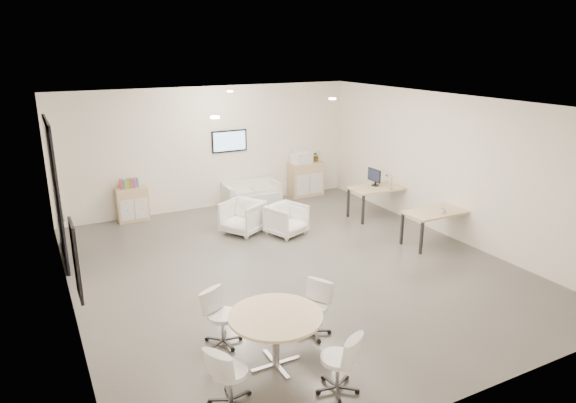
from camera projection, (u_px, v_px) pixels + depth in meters
The scene contains 20 objects.
room_shell at pixel (291, 189), 9.70m from camera, with size 9.60×10.60×4.80m.
glass_door at pixel (54, 188), 10.10m from camera, with size 0.09×1.90×2.85m.
artwork at pixel (76, 261), 6.60m from camera, with size 0.05×0.54×1.04m.
wall_tv at pixel (229, 141), 13.66m from camera, with size 0.98×0.06×0.58m.
ceiling_spots at pixel (261, 101), 9.85m from camera, with size 3.14×4.14×0.03m.
sideboard_left at pixel (133, 204), 12.71m from camera, with size 0.75×0.39×0.85m.
sideboard_right at pixel (306, 179), 14.82m from camera, with size 0.98×0.47×0.98m.
books at pixel (129, 184), 12.54m from camera, with size 0.44×0.14×0.22m.
printer at pixel (302, 157), 14.57m from camera, with size 0.55×0.47×0.37m.
loveseat at pixel (251, 194), 13.99m from camera, with size 1.53×0.82×0.56m.
blue_rug at pixel (255, 214), 13.27m from camera, with size 1.35×0.90×0.01m, color #2D428C.
armchair_left at pixel (243, 216), 11.87m from camera, with size 0.81×0.76×0.84m, color silver.
armchair_right at pixel (286, 218), 11.76m from camera, with size 0.76×0.71×0.79m, color silver.
desk_rear at pixel (379, 190), 12.93m from camera, with size 1.52×0.81×0.78m.
desk_front at pixel (437, 214), 11.13m from camera, with size 1.47×0.75×0.76m.
monitor at pixel (374, 177), 12.94m from camera, with size 0.20×0.50×0.44m.
round_table at pixel (276, 320), 6.84m from camera, with size 1.27×1.27×0.77m.
meeting_chairs at pixel (276, 339), 6.92m from camera, with size 2.46×2.46×0.82m.
plant_cabinet at pixel (316, 157), 14.79m from camera, with size 0.27×0.30×0.24m, color #3F7F3F.
cup at pixel (443, 210), 10.93m from camera, with size 0.13×0.10×0.13m, color white.
Camera 1 is at (-4.36, -8.26, 4.21)m, focal length 32.00 mm.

